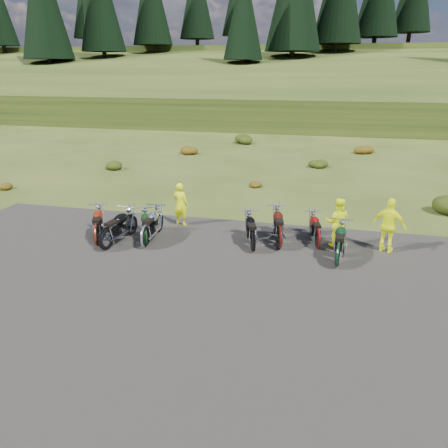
% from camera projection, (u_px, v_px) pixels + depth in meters
% --- Properties ---
extents(ground, '(300.00, 300.00, 0.00)m').
position_uv_depth(ground, '(216.00, 264.00, 13.20)').
color(ground, '#304115').
rests_on(ground, ground).
extents(gravel_pad, '(20.00, 12.00, 0.04)m').
position_uv_depth(gravel_pad, '(197.00, 296.00, 11.37)').
color(gravel_pad, black).
rests_on(gravel_pad, ground).
extents(hill_slope, '(300.00, 45.97, 9.37)m').
position_uv_depth(hill_slope, '(307.00, 111.00, 58.98)').
color(hill_slope, '#243612').
rests_on(hill_slope, ground).
extents(hill_plateau, '(300.00, 90.00, 9.17)m').
position_uv_depth(hill_plateau, '(320.00, 90.00, 113.91)').
color(hill_plateau, '#243612').
rests_on(hill_plateau, ground).
extents(conifer_14, '(5.28, 5.28, 14.00)m').
position_uv_depth(conifer_14, '(47.00, 6.00, 82.77)').
color(conifer_14, black).
rests_on(conifer_14, ground).
extents(conifer_21, '(5.28, 5.28, 14.00)m').
position_uv_depth(conifer_21, '(244.00, 11.00, 56.68)').
color(conifer_21, black).
rests_on(conifer_21, ground).
extents(shrub_0, '(0.77, 0.77, 0.45)m').
position_uv_depth(shrub_0, '(8.00, 185.00, 21.22)').
color(shrub_0, '#5A310B').
rests_on(shrub_0, ground).
extents(shrub_1, '(1.03, 1.03, 0.61)m').
position_uv_depth(shrub_1, '(113.00, 164.00, 25.42)').
color(shrub_1, '#1F300C').
rests_on(shrub_1, ground).
extents(shrub_2, '(1.30, 1.30, 0.77)m').
position_uv_depth(shrub_2, '(188.00, 149.00, 29.62)').
color(shrub_2, '#5A310B').
rests_on(shrub_2, ground).
extents(shrub_3, '(1.56, 1.56, 0.92)m').
position_uv_depth(shrub_3, '(245.00, 138.00, 33.81)').
color(shrub_3, '#1F300C').
rests_on(shrub_3, ground).
extents(shrub_4, '(0.77, 0.77, 0.45)m').
position_uv_depth(shrub_4, '(254.00, 183.00, 21.63)').
color(shrub_4, '#5A310B').
rests_on(shrub_4, ground).
extents(shrub_5, '(1.03, 1.03, 0.61)m').
position_uv_depth(shrub_5, '(317.00, 162.00, 25.83)').
color(shrub_5, '#1F300C').
rests_on(shrub_5, ground).
extents(shrub_6, '(1.30, 1.30, 0.77)m').
position_uv_depth(shrub_6, '(363.00, 148.00, 30.02)').
color(shrub_6, '#5A310B').
rests_on(shrub_6, ground).
extents(motorcycle_0, '(1.03, 2.26, 1.14)m').
position_uv_depth(motorcycle_0, '(108.00, 250.00, 14.19)').
color(motorcycle_0, black).
rests_on(motorcycle_0, ground).
extents(motorcycle_1, '(1.44, 2.19, 1.09)m').
position_uv_depth(motorcycle_1, '(98.00, 246.00, 14.59)').
color(motorcycle_1, maroon).
rests_on(motorcycle_1, ground).
extents(motorcycle_2, '(1.35, 2.00, 1.00)m').
position_uv_depth(motorcycle_2, '(147.00, 245.00, 14.61)').
color(motorcycle_2, black).
rests_on(motorcycle_2, ground).
extents(motorcycle_3, '(0.84, 2.21, 1.14)m').
position_uv_depth(motorcycle_3, '(146.00, 248.00, 14.39)').
color(motorcycle_3, '#B2B2B7').
rests_on(motorcycle_3, ground).
extents(motorcycle_4, '(1.16, 2.28, 1.14)m').
position_uv_depth(motorcycle_4, '(279.00, 249.00, 14.31)').
color(motorcycle_4, '#43100B').
rests_on(motorcycle_4, ground).
extents(motorcycle_5, '(1.24, 2.14, 1.06)m').
position_uv_depth(motorcycle_5, '(253.00, 252.00, 14.06)').
color(motorcycle_5, black).
rests_on(motorcycle_5, ground).
extents(motorcycle_6, '(0.99, 1.95, 0.98)m').
position_uv_depth(motorcycle_6, '(317.00, 249.00, 14.32)').
color(motorcycle_6, maroon).
rests_on(motorcycle_6, ground).
extents(motorcycle_7, '(0.87, 2.20, 1.13)m').
position_uv_depth(motorcycle_7, '(337.00, 267.00, 12.99)').
color(motorcycle_7, black).
rests_on(motorcycle_7, ground).
extents(person_middle, '(0.65, 0.49, 1.61)m').
position_uv_depth(person_middle, '(180.00, 205.00, 16.20)').
color(person_middle, '#E1EE0C').
rests_on(person_middle, ground).
extents(person_right_a, '(0.80, 0.63, 1.63)m').
position_uv_depth(person_right_a, '(337.00, 223.00, 14.27)').
color(person_right_a, '#E1EE0C').
rests_on(person_right_a, ground).
extents(person_right_b, '(1.12, 0.80, 1.77)m').
position_uv_depth(person_right_b, '(389.00, 226.00, 13.78)').
color(person_right_b, '#E1EE0C').
rests_on(person_right_b, ground).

